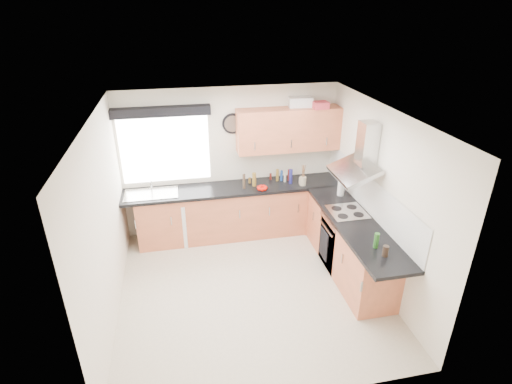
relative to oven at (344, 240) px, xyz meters
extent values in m
plane|color=beige|center=(-1.50, -0.30, -0.42)|extent=(3.60, 3.60, 0.00)
cube|color=white|center=(-1.50, -0.30, 2.08)|extent=(3.60, 3.60, 0.02)
cube|color=silver|center=(-1.50, 1.50, 0.82)|extent=(3.60, 0.02, 2.50)
cube|color=silver|center=(-1.50, -2.10, 0.82)|extent=(3.60, 0.02, 2.50)
cube|color=silver|center=(-3.30, -0.30, 0.82)|extent=(0.02, 3.60, 2.50)
cube|color=silver|center=(0.30, -0.30, 0.82)|extent=(0.02, 3.60, 2.50)
cube|color=silver|center=(-2.55, 1.49, 1.12)|extent=(1.40, 0.02, 1.10)
cube|color=black|center=(-2.55, 1.40, 1.76)|extent=(1.50, 0.18, 0.14)
cube|color=white|center=(0.29, 0.00, 0.75)|extent=(0.01, 3.00, 0.54)
cube|color=#AF5A3A|center=(-1.60, 1.21, 0.01)|extent=(3.00, 0.58, 0.86)
cube|color=#AF5A3A|center=(0.00, 1.20, 0.01)|extent=(0.60, 0.60, 0.86)
cube|color=#AF5A3A|center=(0.01, -0.15, 0.01)|extent=(0.58, 2.10, 0.86)
cube|color=black|center=(-1.50, 1.20, 0.46)|extent=(3.60, 0.62, 0.05)
cube|color=black|center=(0.00, -0.30, 0.46)|extent=(0.62, 2.42, 0.05)
cube|color=black|center=(0.00, 0.00, 0.00)|extent=(0.56, 0.58, 0.85)
cube|color=#B4B4B4|center=(0.00, 0.00, 0.49)|extent=(0.52, 0.52, 0.01)
cube|color=#AF5A3A|center=(-0.55, 1.32, 1.38)|extent=(1.70, 0.35, 0.70)
cube|color=silver|center=(-2.50, 1.22, -0.04)|extent=(0.65, 0.63, 0.76)
cylinder|color=black|center=(-1.45, 1.46, 1.48)|extent=(0.33, 0.04, 0.33)
cube|color=silver|center=(-0.35, 1.42, 1.80)|extent=(0.40, 0.31, 0.16)
cube|color=#C23440|center=(-0.07, 1.22, 1.78)|extent=(0.24, 0.21, 0.11)
cylinder|color=gray|center=(-0.35, 1.05, 0.56)|extent=(0.13, 0.13, 0.15)
cylinder|color=silver|center=(0.12, 0.56, 0.60)|extent=(0.11, 0.11, 0.24)
cylinder|color=#A59A8C|center=(-0.61, 1.24, 0.56)|extent=(0.04, 0.04, 0.15)
cylinder|color=brown|center=(-1.21, 1.31, 0.53)|extent=(0.04, 0.04, 0.10)
cylinder|color=navy|center=(-0.53, 1.16, 0.61)|extent=(0.06, 0.06, 0.25)
cylinder|color=maroon|center=(-0.83, 1.38, 0.54)|extent=(0.04, 0.04, 0.11)
cylinder|color=brown|center=(-0.72, 1.31, 0.59)|extent=(0.05, 0.05, 0.21)
cylinder|color=brown|center=(-1.15, 1.18, 0.60)|extent=(0.06, 0.06, 0.23)
cylinder|color=navy|center=(-0.65, 1.30, 0.58)|extent=(0.04, 0.04, 0.18)
cylinder|color=#591812|center=(-0.53, 1.28, 0.59)|extent=(0.05, 0.05, 0.20)
cylinder|color=#A19789|center=(-0.38, 1.11, 0.54)|extent=(0.04, 0.04, 0.12)
cylinder|color=#3B2D21|center=(-1.34, 1.11, 0.61)|extent=(0.05, 0.05, 0.25)
cylinder|color=black|center=(0.00, -1.13, 0.56)|extent=(0.07, 0.07, 0.14)
cylinder|color=#24571F|center=(-0.02, -0.93, 0.59)|extent=(0.06, 0.06, 0.20)
camera|label=1|loc=(-2.33, -4.75, 3.27)|focal=28.00mm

